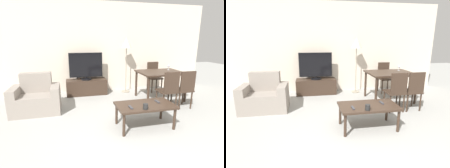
{
  "view_description": "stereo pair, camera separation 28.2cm",
  "coord_description": "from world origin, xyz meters",
  "views": [
    {
      "loc": [
        -1.03,
        -1.87,
        1.6
      ],
      "look_at": [
        -0.12,
        1.75,
        0.65
      ],
      "focal_mm": 28.0,
      "sensor_mm": 36.0,
      "label": 1
    },
    {
      "loc": [
        -0.75,
        -1.93,
        1.6
      ],
      "look_at": [
        -0.12,
        1.75,
        0.65
      ],
      "focal_mm": 28.0,
      "sensor_mm": 36.0,
      "label": 2
    }
  ],
  "objects": [
    {
      "name": "dining_chair_far",
      "position": [
        1.57,
        3.09,
        0.51
      ],
      "size": [
        0.4,
        0.4,
        0.91
      ],
      "color": "#38281E",
      "rests_on": "ground_plane"
    },
    {
      "name": "dining_chair_near",
      "position": [
        1.16,
        1.54,
        0.51
      ],
      "size": [
        0.4,
        0.4,
        0.91
      ],
      "color": "#38281E",
      "rests_on": "ground_plane"
    },
    {
      "name": "remote_primary",
      "position": [
        -0.02,
        0.81,
        0.46
      ],
      "size": [
        0.04,
        0.15,
        0.02
      ],
      "color": "#38383D",
      "rests_on": "coffee_table"
    },
    {
      "name": "floor_lamp",
      "position": [
        0.67,
        3.16,
        1.43
      ],
      "size": [
        0.32,
        0.32,
        1.66
      ],
      "color": "gray",
      "rests_on": "ground_plane"
    },
    {
      "name": "dining_table",
      "position": [
        1.37,
        2.31,
        0.67
      ],
      "size": [
        1.18,
        0.92,
        0.76
      ],
      "color": "#38281E",
      "rests_on": "ground_plane"
    },
    {
      "name": "coffee_table",
      "position": [
        0.29,
        0.91,
        0.4
      ],
      "size": [
        1.07,
        0.58,
        0.45
      ],
      "color": "#38281E",
      "rests_on": "ground_plane"
    },
    {
      "name": "wall_back",
      "position": [
        0.0,
        3.53,
        1.35
      ],
      "size": [
        6.87,
        0.06,
        2.7
      ],
      "color": "beige",
      "rests_on": "ground_plane"
    },
    {
      "name": "remote_secondary",
      "position": [
        0.57,
        0.96,
        0.46
      ],
      "size": [
        0.04,
        0.15,
        0.02
      ],
      "color": "#38383D",
      "rests_on": "coffee_table"
    },
    {
      "name": "ground_plane",
      "position": [
        0.0,
        0.0,
        0.0
      ],
      "size": [
        18.0,
        18.0,
        0.0
      ],
      "primitive_type": "plane",
      "color": "#9E9E99"
    },
    {
      "name": "tv",
      "position": [
        -0.54,
        3.22,
        0.85
      ],
      "size": [
        0.96,
        0.32,
        0.79
      ],
      "color": "black",
      "rests_on": "tv_stand"
    },
    {
      "name": "armchair",
      "position": [
        -1.78,
        2.15,
        0.31
      ],
      "size": [
        1.03,
        0.67,
        0.87
      ],
      "color": "gray",
      "rests_on": "ground_plane"
    },
    {
      "name": "cup_white_near",
      "position": [
        0.2,
        0.69,
        0.5
      ],
      "size": [
        0.08,
        0.08,
        0.1
      ],
      "color": "black",
      "rests_on": "coffee_table"
    },
    {
      "name": "tv_stand",
      "position": [
        -0.54,
        3.22,
        0.23
      ],
      "size": [
        1.18,
        0.48,
        0.45
      ],
      "color": "#38281E",
      "rests_on": "ground_plane"
    },
    {
      "name": "dining_chair_near_right",
      "position": [
        1.57,
        1.54,
        0.51
      ],
      "size": [
        0.4,
        0.4,
        0.91
      ],
      "color": "#38281E",
      "rests_on": "ground_plane"
    },
    {
      "name": "wine_glass_left",
      "position": [
        1.72,
        2.51,
        0.87
      ],
      "size": [
        0.07,
        0.07,
        0.15
      ],
      "color": "silver",
      "rests_on": "dining_table"
    }
  ]
}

